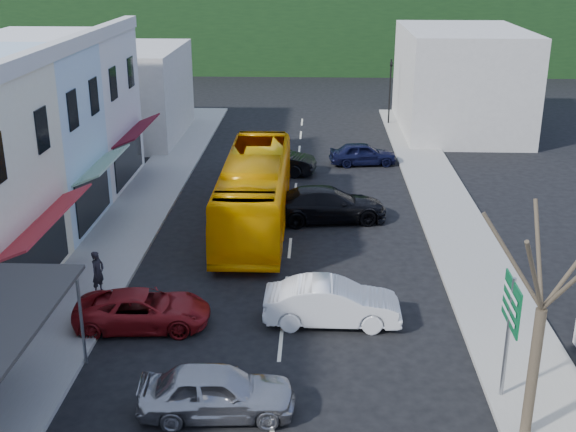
# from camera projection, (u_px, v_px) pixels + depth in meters

# --- Properties ---
(ground) EXTENTS (120.00, 120.00, 0.00)m
(ground) POSITION_uv_depth(u_px,v_px,m) (281.00, 344.00, 23.36)
(ground) COLOR black
(ground) RESTS_ON ground
(sidewalk_left) EXTENTS (3.00, 52.00, 0.15)m
(sidewalk_left) POSITION_uv_depth(u_px,v_px,m) (128.00, 227.00, 32.98)
(sidewalk_left) COLOR gray
(sidewalk_left) RESTS_ON ground
(sidewalk_right) EXTENTS (3.00, 52.00, 0.15)m
(sidewalk_right) POSITION_uv_depth(u_px,v_px,m) (458.00, 232.00, 32.42)
(sidewalk_right) COLOR gray
(sidewalk_right) RESTS_ON ground
(distant_block_left) EXTENTS (8.00, 10.00, 6.00)m
(distant_block_left) POSITION_uv_depth(u_px,v_px,m) (121.00, 93.00, 48.07)
(distant_block_left) COLOR #B7B2A8
(distant_block_left) RESTS_ON ground
(distant_block_right) EXTENTS (8.00, 12.00, 7.00)m
(distant_block_right) POSITION_uv_depth(u_px,v_px,m) (461.00, 80.00, 49.84)
(distant_block_right) COLOR #B7B2A8
(distant_block_right) RESTS_ON ground
(bus) EXTENTS (2.55, 11.61, 3.10)m
(bus) POSITION_uv_depth(u_px,v_px,m) (255.00, 194.00, 32.84)
(bus) COLOR #FEA900
(bus) RESTS_ON ground
(car_silver) EXTENTS (4.51, 2.08, 1.40)m
(car_silver) POSITION_uv_depth(u_px,v_px,m) (217.00, 392.00, 19.59)
(car_silver) COLOR #A1A1A5
(car_silver) RESTS_ON ground
(car_white) EXTENTS (4.41, 1.83, 1.40)m
(car_white) POSITION_uv_depth(u_px,v_px,m) (332.00, 304.00, 24.43)
(car_white) COLOR silver
(car_white) RESTS_ON ground
(car_red) EXTENTS (4.73, 2.24, 1.40)m
(car_red) POSITION_uv_depth(u_px,v_px,m) (143.00, 308.00, 24.21)
(car_red) COLOR maroon
(car_red) RESTS_ON ground
(car_black_near) EXTENTS (4.71, 2.44, 1.40)m
(car_black_near) POSITION_uv_depth(u_px,v_px,m) (327.00, 206.00, 33.75)
(car_black_near) COLOR black
(car_black_near) RESTS_ON ground
(car_navy_mid) EXTENTS (4.59, 2.34, 1.40)m
(car_navy_mid) POSITION_uv_depth(u_px,v_px,m) (363.00, 153.00, 42.58)
(car_navy_mid) COLOR black
(car_navy_mid) RESTS_ON ground
(car_black_far) EXTENTS (4.59, 2.33, 1.40)m
(car_black_far) POSITION_uv_depth(u_px,v_px,m) (272.00, 162.00, 40.90)
(car_black_far) COLOR black
(car_black_far) RESTS_ON ground
(pedestrian_left) EXTENTS (0.58, 0.70, 1.70)m
(pedestrian_left) POSITION_uv_depth(u_px,v_px,m) (98.00, 272.00, 26.21)
(pedestrian_left) COLOR black
(pedestrian_left) RESTS_ON sidewalk_left
(direction_sign) EXTENTS (0.24, 1.71, 3.78)m
(direction_sign) POSITION_uv_depth(u_px,v_px,m) (507.00, 340.00, 19.85)
(direction_sign) COLOR #085128
(direction_sign) RESTS_ON ground
(street_tree) EXTENTS (2.53, 2.53, 7.52)m
(street_tree) POSITION_uv_depth(u_px,v_px,m) (542.00, 309.00, 17.58)
(street_tree) COLOR #342A1C
(street_tree) RESTS_ON ground
(traffic_signal) EXTENTS (1.12, 1.27, 4.74)m
(traffic_signal) POSITION_uv_depth(u_px,v_px,m) (390.00, 93.00, 51.66)
(traffic_signal) COLOR black
(traffic_signal) RESTS_ON ground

